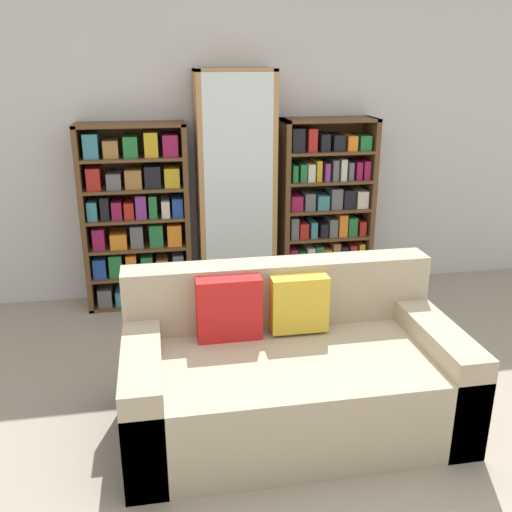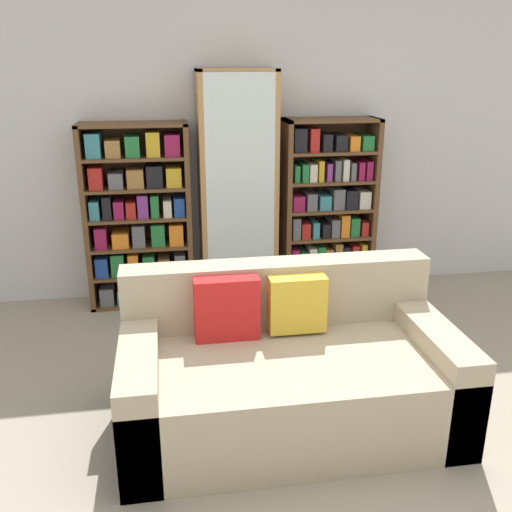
{
  "view_description": "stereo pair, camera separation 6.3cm",
  "coord_description": "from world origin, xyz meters",
  "px_view_note": "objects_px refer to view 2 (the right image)",
  "views": [
    {
      "loc": [
        -0.77,
        -2.19,
        1.95
      ],
      "look_at": [
        -0.12,
        1.37,
        0.69
      ],
      "focal_mm": 40.0,
      "sensor_mm": 36.0,
      "label": 1
    },
    {
      "loc": [
        -0.7,
        -2.2,
        1.95
      ],
      "look_at": [
        -0.12,
        1.37,
        0.69
      ],
      "focal_mm": 40.0,
      "sensor_mm": 36.0,
      "label": 2
    }
  ],
  "objects_px": {
    "couch": "(287,373)",
    "wine_bottle": "(308,309)",
    "display_cabinet": "(238,189)",
    "bookshelf_left": "(139,218)",
    "bookshelf_right": "(328,211)"
  },
  "relations": [
    {
      "from": "bookshelf_left",
      "to": "display_cabinet",
      "type": "bearing_deg",
      "value": -1.18
    },
    {
      "from": "couch",
      "to": "bookshelf_left",
      "type": "height_order",
      "value": "bookshelf_left"
    },
    {
      "from": "bookshelf_left",
      "to": "bookshelf_right",
      "type": "xyz_separation_m",
      "value": [
        1.58,
        0.0,
        -0.01
      ]
    },
    {
      "from": "wine_bottle",
      "to": "couch",
      "type": "bearing_deg",
      "value": -109.94
    },
    {
      "from": "couch",
      "to": "bookshelf_right",
      "type": "relative_size",
      "value": 1.21
    },
    {
      "from": "couch",
      "to": "bookshelf_left",
      "type": "bearing_deg",
      "value": 114.64
    },
    {
      "from": "bookshelf_left",
      "to": "bookshelf_right",
      "type": "relative_size",
      "value": 0.99
    },
    {
      "from": "couch",
      "to": "bookshelf_right",
      "type": "height_order",
      "value": "bookshelf_right"
    },
    {
      "from": "couch",
      "to": "bookshelf_right",
      "type": "xyz_separation_m",
      "value": [
        0.74,
        1.82,
        0.42
      ]
    },
    {
      "from": "bookshelf_right",
      "to": "display_cabinet",
      "type": "bearing_deg",
      "value": -178.75
    },
    {
      "from": "couch",
      "to": "wine_bottle",
      "type": "height_order",
      "value": "couch"
    },
    {
      "from": "display_cabinet",
      "to": "wine_bottle",
      "type": "height_order",
      "value": "display_cabinet"
    },
    {
      "from": "couch",
      "to": "wine_bottle",
      "type": "xyz_separation_m",
      "value": [
        0.4,
        1.09,
        -0.13
      ]
    },
    {
      "from": "bookshelf_right",
      "to": "wine_bottle",
      "type": "height_order",
      "value": "bookshelf_right"
    },
    {
      "from": "bookshelf_left",
      "to": "bookshelf_right",
      "type": "distance_m",
      "value": 1.58
    }
  ]
}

